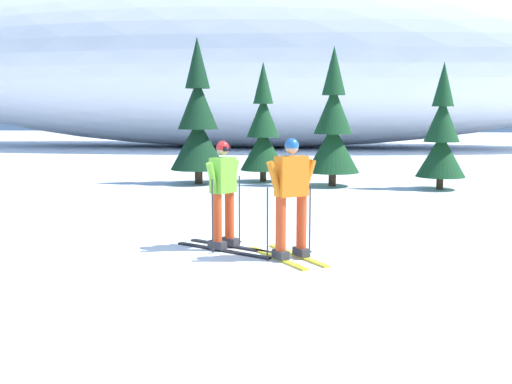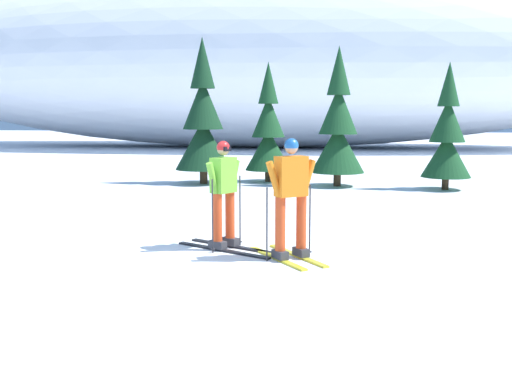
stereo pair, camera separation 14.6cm
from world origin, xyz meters
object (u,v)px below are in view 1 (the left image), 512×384
object	(u,v)px
skier_orange_jacket	(291,195)
skier_lime_jacket	(224,194)
pine_tree_center_right	(333,128)
pine_tree_far_right	(442,137)
pine_tree_center_left	(263,132)
pine_tree_far_left	(198,123)

from	to	relation	value
skier_orange_jacket	skier_lime_jacket	size ratio (longest dim) A/B	1.00
pine_tree_center_right	pine_tree_far_right	size ratio (longest dim) A/B	1.14
skier_lime_jacket	pine_tree_far_right	bearing A→B (deg)	60.13
pine_tree_center_left	skier_lime_jacket	bearing A→B (deg)	-87.15
skier_orange_jacket	pine_tree_center_right	bearing A→B (deg)	86.36
skier_orange_jacket	skier_lime_jacket	bearing A→B (deg)	153.57
pine_tree_far_right	skier_lime_jacket	bearing A→B (deg)	-119.87
pine_tree_far_right	pine_tree_center_right	bearing A→B (deg)	172.73
skier_orange_jacket	pine_tree_far_left	distance (m)	9.79
skier_orange_jacket	pine_tree_center_left	distance (m)	10.04
pine_tree_center_left	pine_tree_center_right	xyz separation A→B (m)	(2.14, -0.85, 0.15)
skier_orange_jacket	skier_lime_jacket	world-z (taller)	skier_orange_jacket
pine_tree_far_left	skier_lime_jacket	bearing A→B (deg)	-74.76
skier_lime_jacket	pine_tree_center_right	bearing A→B (deg)	78.89
pine_tree_far_left	pine_tree_far_right	bearing A→B (deg)	-3.73
skier_orange_jacket	pine_tree_center_right	size ratio (longest dim) A/B	0.44
skier_lime_jacket	pine_tree_far_left	size ratio (longest dim) A/B	0.41
pine_tree_center_left	pine_tree_far_right	size ratio (longest dim) A/B	1.04
pine_tree_center_left	pine_tree_far_left	bearing A→B (deg)	-157.59
skier_orange_jacket	pine_tree_center_right	world-z (taller)	pine_tree_center_right
pine_tree_far_right	pine_tree_far_left	bearing A→B (deg)	176.27
skier_orange_jacket	pine_tree_far_left	xyz separation A→B (m)	(-3.43, 9.13, 0.88)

